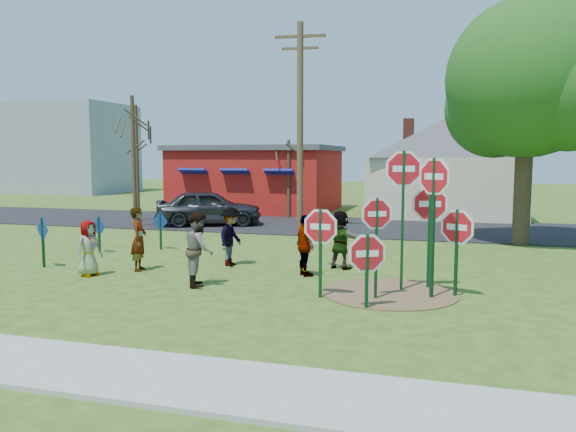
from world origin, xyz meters
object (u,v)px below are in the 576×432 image
person_b (139,239)px  leafy_tree (531,87)px  stop_sign_a (321,234)px  person_a (89,248)px  suv (209,207)px  stop_sign_c (434,195)px  stop_sign_d (430,212)px  stop_sign_b (403,184)px  utility_pole (300,123)px

person_b → leafy_tree: size_ratio=0.20×
stop_sign_a → person_a: 6.65m
stop_sign_a → suv: bearing=130.9°
stop_sign_c → stop_sign_d: 1.14m
stop_sign_b → utility_pole: utility_pole is taller
person_b → stop_sign_d: bearing=-106.6°
stop_sign_c → leafy_tree: 10.12m
stop_sign_b → stop_sign_c: size_ratio=1.05×
person_a → stop_sign_b: bearing=-67.6°
stop_sign_b → person_a: size_ratio=2.32×
suv → leafy_tree: size_ratio=0.55×
suv → utility_pole: bearing=-119.8°
stop_sign_a → utility_pole: bearing=113.8°
stop_sign_c → stop_sign_d: (-0.12, 1.03, -0.48)m
stop_sign_c → person_a: 9.20m
person_a → person_b: (0.93, 1.03, 0.14)m
person_b → suv: person_b is taller
stop_sign_b → utility_pole: 11.48m
person_a → suv: suv is taller
stop_sign_c → suv: (-10.57, 11.13, -1.51)m
leafy_tree → stop_sign_a: bearing=-119.5°
stop_sign_a → leafy_tree: leafy_tree is taller
stop_sign_c → person_b: (-8.13, 0.96, -1.48)m
person_b → leafy_tree: (11.13, 8.10, 4.83)m
utility_pole → suv: bearing=173.0°
person_b → utility_pole: utility_pole is taller
leafy_tree → stop_sign_c: bearing=-108.3°
stop_sign_b → leafy_tree: 9.79m
stop_sign_a → person_a: bearing=-178.4°
stop_sign_d → stop_sign_a: bearing=-155.7°
stop_sign_a → person_a: stop_sign_a is taller
suv → person_b: bearing=170.6°
stop_sign_a → stop_sign_d: stop_sign_d is taller
stop_sign_c → suv: bearing=168.8°
utility_pole → stop_sign_b: bearing=-62.3°
stop_sign_a → utility_pole: (-3.51, 11.17, 3.21)m
stop_sign_a → leafy_tree: bearing=66.8°
stop_sign_a → person_b: (-5.66, 1.57, -0.58)m
stop_sign_c → person_b: 8.32m
stop_sign_c → leafy_tree: bearing=107.0°
person_b → leafy_tree: leafy_tree is taller
stop_sign_a → stop_sign_c: (2.47, 0.61, 0.90)m
stop_sign_c → utility_pole: bearing=154.8°
leafy_tree → suv: bearing=171.3°
stop_sign_d → leafy_tree: leafy_tree is taller
person_b → leafy_tree: 14.59m
stop_sign_d → suv: stop_sign_d is taller
leafy_tree → stop_sign_d: bearing=-111.2°
stop_sign_a → stop_sign_b: size_ratio=0.62×
stop_sign_d → leafy_tree: bearing=58.2°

